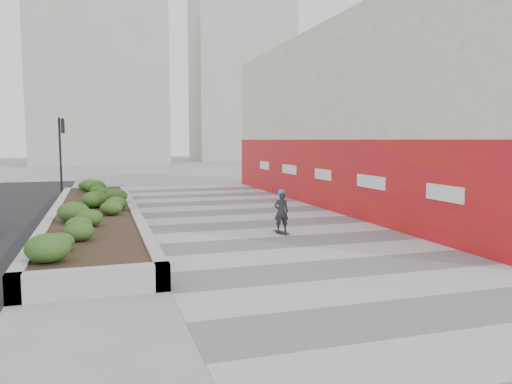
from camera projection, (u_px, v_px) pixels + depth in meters
ground at (315, 255)px, 12.96m from camera, size 160.00×160.00×0.00m
walkway at (276, 234)px, 15.80m from camera, size 8.00×36.00×0.01m
building at (374, 119)px, 23.14m from camera, size 6.04×24.08×8.00m
planter at (95, 212)px, 17.92m from camera, size 3.00×18.00×0.90m
traffic_signal_near at (61, 144)px, 27.12m from camera, size 0.33×0.28×4.20m
distant_bldg_north_l at (99, 84)px, 62.62m from camera, size 16.00×12.00×20.00m
distant_bldg_north_r at (241, 78)px, 73.11m from camera, size 14.00×10.00×24.00m
manhole_cover at (291, 234)px, 15.95m from camera, size 0.44×0.44×0.01m
skateboarder at (281, 211)px, 15.82m from camera, size 0.51×0.75×1.43m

